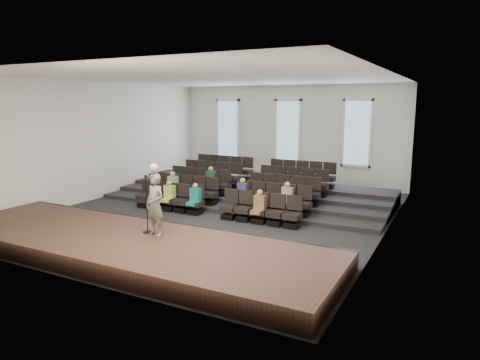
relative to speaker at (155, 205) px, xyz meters
name	(u,v)px	position (x,y,z in m)	size (l,w,h in m)	color
ground	(220,213)	(-0.60, 4.57, -1.37)	(14.00, 14.00, 0.00)	black
ceiling	(219,78)	(-0.60, 4.57, 3.64)	(12.00, 14.00, 0.02)	white
wall_back	(288,135)	(-0.60, 11.59, 1.13)	(12.00, 0.04, 5.00)	white
wall_front	(64,176)	(-0.60, -2.45, 1.13)	(12.00, 0.04, 5.00)	white
wall_left	(99,141)	(-6.62, 4.57, 1.13)	(0.04, 14.00, 5.00)	white
wall_right	(390,157)	(5.42, 4.57, 1.13)	(0.04, 14.00, 5.00)	white
stage	(127,246)	(-0.60, -0.53, -1.12)	(11.80, 3.60, 0.50)	#3E271A
stage_lip	(166,229)	(-0.60, 1.24, -1.12)	(11.80, 0.06, 0.52)	black
risers	(256,192)	(-0.60, 7.74, -1.17)	(11.80, 4.80, 0.60)	black
seating_rows	(239,188)	(-0.60, 6.11, -0.69)	(6.80, 4.70, 1.67)	black
windows	(288,131)	(-0.60, 11.52, 1.33)	(8.44, 0.10, 3.24)	white
audience	(218,191)	(-0.79, 4.73, -0.58)	(5.45, 2.64, 1.10)	#BFD354
speaker	(155,205)	(0.00, 0.00, 0.00)	(0.63, 0.42, 1.74)	slate
mic_stand	(147,215)	(-0.38, 0.10, -0.38)	(0.28, 0.28, 1.66)	black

